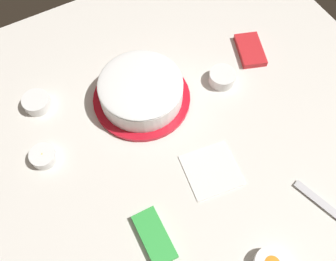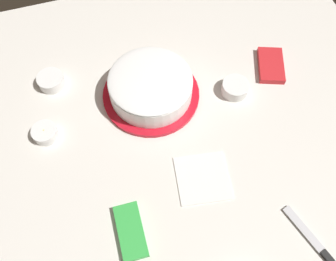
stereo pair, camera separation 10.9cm
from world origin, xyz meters
TOP-DOWN VIEW (x-y plane):
  - ground_plane at (0.00, 0.00)m, footprint 1.54×1.54m
  - frosted_cake at (0.24, 0.01)m, footprint 0.31×0.31m
  - sprinkle_bowl_yellow at (0.20, 0.36)m, footprint 0.08×0.08m
  - sprinkle_bowl_green at (0.38, 0.31)m, footprint 0.09×0.09m
  - sprinkle_bowl_pink at (0.18, -0.25)m, footprint 0.09×0.09m
  - candy_box_lower at (-0.17, 0.19)m, footprint 0.15×0.07m
  - candy_box_upper at (0.24, -0.41)m, footprint 0.16×0.13m
  - paper_napkin at (-0.08, -0.05)m, footprint 0.17×0.17m

SIDE VIEW (x-z plane):
  - ground_plane at x=0.00m, z-range 0.00..0.00m
  - paper_napkin at x=-0.08m, z-range 0.00..0.01m
  - candy_box_lower at x=-0.17m, z-range 0.00..0.02m
  - candy_box_upper at x=0.24m, z-range 0.00..0.02m
  - sprinkle_bowl_yellow at x=0.20m, z-range 0.00..0.03m
  - sprinkle_bowl_green at x=0.38m, z-range 0.00..0.04m
  - sprinkle_bowl_pink at x=0.18m, z-range 0.00..0.04m
  - frosted_cake at x=0.24m, z-range 0.00..0.10m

